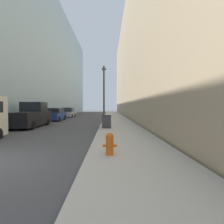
# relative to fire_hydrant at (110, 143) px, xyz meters

# --- Properties ---
(sidewalk_right) EXTENTS (3.48, 60.00, 0.15)m
(sidewalk_right) POSITION_rel_fire_hydrant_xyz_m (0.92, 17.14, -0.48)
(sidewalk_right) COLOR #ADA89E
(sidewalk_right) RESTS_ON ground
(building_left_glass) EXTENTS (12.00, 60.00, 21.10)m
(building_left_glass) POSITION_rel_fire_hydrant_xyz_m (-15.10, 25.14, 9.99)
(building_left_glass) COLOR #99B7C6
(building_left_glass) RESTS_ON ground
(building_right_stone) EXTENTS (12.00, 60.00, 19.78)m
(building_right_stone) POSITION_rel_fire_hydrant_xyz_m (8.76, 25.14, 9.33)
(building_right_stone) COLOR tan
(building_right_stone) RESTS_ON ground
(fire_hydrant) EXTENTS (0.51, 0.40, 0.77)m
(fire_hydrant) POSITION_rel_fire_hydrant_xyz_m (0.00, 0.00, 0.00)
(fire_hydrant) COLOR #D15614
(fire_hydrant) RESTS_ON sidewalk_right
(trash_bin) EXTENTS (0.73, 0.66, 1.01)m
(trash_bin) POSITION_rel_fire_hydrant_xyz_m (-0.22, 7.68, 0.11)
(trash_bin) COLOR #3D3D42
(trash_bin) RESTS_ON sidewalk_right
(lamppost) EXTENTS (0.46, 0.46, 5.70)m
(lamppost) POSITION_rel_fire_hydrant_xyz_m (-0.51, 10.86, 2.92)
(lamppost) COLOR #4C4C51
(lamppost) RESTS_ON sidewalk_right
(pickup_truck) EXTENTS (2.20, 5.41, 2.26)m
(pickup_truck) POSITION_rel_fire_hydrant_xyz_m (-7.11, 9.79, 0.38)
(pickup_truck) COLOR black
(pickup_truck) RESTS_ON ground
(parked_sedan_near) EXTENTS (1.89, 4.50, 1.63)m
(parked_sedan_near) POSITION_rel_fire_hydrant_xyz_m (-7.01, 16.77, 0.19)
(parked_sedan_near) COLOR navy
(parked_sedan_near) RESTS_ON ground
(parked_sedan_far) EXTENTS (1.92, 4.22, 1.64)m
(parked_sedan_far) POSITION_rel_fire_hydrant_xyz_m (-7.06, 24.27, 0.18)
(parked_sedan_far) COLOR #A3A8B2
(parked_sedan_far) RESTS_ON ground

